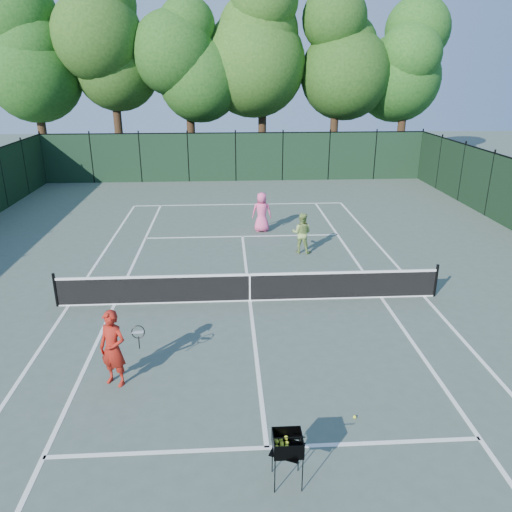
{
  "coord_description": "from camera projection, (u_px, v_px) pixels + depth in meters",
  "views": [
    {
      "loc": [
        -0.67,
        -13.9,
        6.64
      ],
      "look_at": [
        0.25,
        1.0,
        1.1
      ],
      "focal_mm": 35.0,
      "sensor_mm": 36.0,
      "label": 1
    }
  ],
  "objects": [
    {
      "name": "tree_2",
      "position": [
        188.0,
        54.0,
        32.89
      ],
      "size": [
        6.0,
        6.0,
        12.4
      ],
      "color": "black",
      "rests_on": "ground"
    },
    {
      "name": "sideline_doubles_left",
      "position": [
        69.0,
        306.0,
        15.03
      ],
      "size": [
        0.1,
        23.77,
        0.01
      ],
      "primitive_type": "cube",
      "color": "white",
      "rests_on": "ground"
    },
    {
      "name": "tree_3",
      "position": [
        263.0,
        33.0,
        33.2
      ],
      "size": [
        7.0,
        7.0,
        14.45
      ],
      "color": "black",
      "rests_on": "ground"
    },
    {
      "name": "sideline_singles_left",
      "position": [
        115.0,
        304.0,
        15.11
      ],
      "size": [
        0.1,
        23.77,
        0.01
      ],
      "primitive_type": "cube",
      "color": "white",
      "rests_on": "ground"
    },
    {
      "name": "player_pink",
      "position": [
        262.0,
        212.0,
        21.74
      ],
      "size": [
        0.89,
        0.62,
        1.74
      ],
      "rotation": [
        0.0,
        0.0,
        3.06
      ],
      "color": "#ED538C",
      "rests_on": "ground"
    },
    {
      "name": "service_line_far",
      "position": [
        242.0,
        236.0,
        21.34
      ],
      "size": [
        8.23,
        0.1,
        0.01
      ],
      "primitive_type": "cube",
      "color": "white",
      "rests_on": "ground"
    },
    {
      "name": "coach",
      "position": [
        113.0,
        348.0,
        10.99
      ],
      "size": [
        1.1,
        0.67,
        1.8
      ],
      "rotation": [
        0.0,
        0.0,
        -0.43
      ],
      "color": "#A11D12",
      "rests_on": "ground"
    },
    {
      "name": "service_line_near",
      "position": [
        267.0,
        448.0,
        9.36
      ],
      "size": [
        8.23,
        0.1,
        0.01
      ],
      "primitive_type": "cube",
      "color": "white",
      "rests_on": "ground"
    },
    {
      "name": "tennis_net",
      "position": [
        250.0,
        287.0,
        15.18
      ],
      "size": [
        11.69,
        0.09,
        1.06
      ],
      "color": "black",
      "rests_on": "ground"
    },
    {
      "name": "baseline_far",
      "position": [
        239.0,
        204.0,
        26.47
      ],
      "size": [
        10.97,
        0.1,
        0.01
      ],
      "primitive_type": "cube",
      "color": "white",
      "rests_on": "ground"
    },
    {
      "name": "tree_1",
      "position": [
        110.0,
        38.0,
        32.45
      ],
      "size": [
        6.8,
        6.8,
        13.98
      ],
      "color": "black",
      "rests_on": "ground"
    },
    {
      "name": "tree_5",
      "position": [
        409.0,
        55.0,
        34.04
      ],
      "size": [
        5.8,
        5.8,
        12.23
      ],
      "color": "black",
      "rests_on": "ground"
    },
    {
      "name": "fence_far",
      "position": [
        236.0,
        157.0,
        31.67
      ],
      "size": [
        24.0,
        0.05,
        3.0
      ],
      "primitive_type": "cube",
      "color": "black",
      "rests_on": "ground"
    },
    {
      "name": "loose_ball_midcourt",
      "position": [
        355.0,
        417.0,
        10.14
      ],
      "size": [
        0.07,
        0.07,
        0.07
      ],
      "primitive_type": "sphere",
      "color": "yellow",
      "rests_on": "ground"
    },
    {
      "name": "center_service_line",
      "position": [
        250.0,
        301.0,
        15.35
      ],
      "size": [
        0.1,
        12.8,
        0.01
      ],
      "primitive_type": "cube",
      "color": "white",
      "rests_on": "ground"
    },
    {
      "name": "ground",
      "position": [
        250.0,
        301.0,
        15.35
      ],
      "size": [
        90.0,
        90.0,
        0.0
      ],
      "primitive_type": "plane",
      "color": "#465549",
      "rests_on": "ground"
    },
    {
      "name": "sideline_doubles_right",
      "position": [
        424.0,
        296.0,
        15.66
      ],
      "size": [
        0.1,
        23.77,
        0.01
      ],
      "primitive_type": "cube",
      "color": "white",
      "rests_on": "ground"
    },
    {
      "name": "sideline_singles_right",
      "position": [
        381.0,
        297.0,
        15.59
      ],
      "size": [
        0.1,
        23.77,
        0.01
      ],
      "primitive_type": "cube",
      "color": "white",
      "rests_on": "ground"
    },
    {
      "name": "tree_4",
      "position": [
        338.0,
        47.0,
        33.13
      ],
      "size": [
        6.2,
        6.2,
        12.97
      ],
      "color": "black",
      "rests_on": "ground"
    },
    {
      "name": "tree_0",
      "position": [
        30.0,
        46.0,
        31.88
      ],
      "size": [
        6.4,
        6.4,
        13.14
      ],
      "color": "black",
      "rests_on": "ground"
    },
    {
      "name": "ball_hopper",
      "position": [
        288.0,
        444.0,
        8.32
      ],
      "size": [
        0.66,
        0.66,
        0.96
      ],
      "rotation": [
        0.0,
        0.0,
        -0.43
      ],
      "color": "black",
      "rests_on": "ground"
    },
    {
      "name": "player_green",
      "position": [
        302.0,
        233.0,
        19.19
      ],
      "size": [
        0.92,
        0.82,
        1.59
      ],
      "rotation": [
        0.0,
        0.0,
        2.81
      ],
      "color": "#8DAD56",
      "rests_on": "ground"
    }
  ]
}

